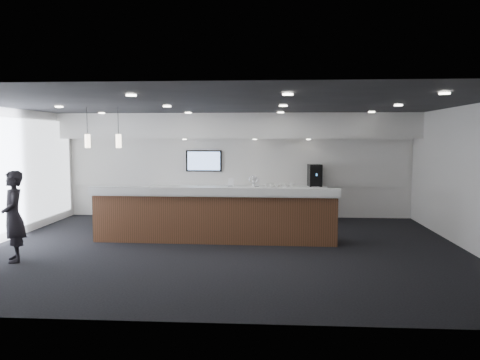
{
  "coord_description": "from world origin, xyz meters",
  "views": [
    {
      "loc": [
        0.95,
        -9.65,
        2.31
      ],
      "look_at": [
        0.23,
        1.3,
        1.33
      ],
      "focal_mm": 35.0,
      "sensor_mm": 36.0,
      "label": 1
    }
  ],
  "objects": [
    {
      "name": "alcove_panel",
      "position": [
        0.0,
        3.97,
        1.6
      ],
      "size": [
        9.8,
        0.06,
        1.4
      ],
      "primitive_type": "cube",
      "color": "silver",
      "rests_on": "back_wall"
    },
    {
      "name": "cup_4",
      "position": [
        0.99,
        3.54,
        1.0
      ],
      "size": [
        0.14,
        0.14,
        0.1
      ],
      "primitive_type": "imported",
      "rotation": [
        0.0,
        0.0,
        2.58
      ],
      "color": "white",
      "rests_on": "back_credenza"
    },
    {
      "name": "ceiling",
      "position": [
        0.0,
        0.0,
        3.0
      ],
      "size": [
        10.0,
        8.0,
        0.02
      ],
      "primitive_type": "cube",
      "color": "black",
      "rests_on": "back_wall"
    },
    {
      "name": "soffit_bulkhead",
      "position": [
        0.0,
        3.55,
        2.65
      ],
      "size": [
        10.0,
        0.9,
        0.7
      ],
      "primitive_type": "cube",
      "color": "silver",
      "rests_on": "back_wall"
    },
    {
      "name": "pendant_right",
      "position": [
        -3.1,
        0.8,
        2.25
      ],
      "size": [
        0.12,
        0.12,
        0.3
      ],
      "primitive_type": "cylinder",
      "color": "#FFE7C6",
      "rests_on": "ceiling"
    },
    {
      "name": "info_sign_left",
      "position": [
        -0.18,
        3.57,
        1.06
      ],
      "size": [
        0.16,
        0.05,
        0.23
      ],
      "primitive_type": "cube",
      "rotation": [
        0.0,
        0.0,
        -0.21
      ],
      "color": "white",
      "rests_on": "back_credenza"
    },
    {
      "name": "back_credenza",
      "position": [
        -0.0,
        3.64,
        0.48
      ],
      "size": [
        5.06,
        0.66,
        0.95
      ],
      "color": "gray",
      "rests_on": "ground"
    },
    {
      "name": "service_counter",
      "position": [
        -0.3,
        0.67,
        0.57
      ],
      "size": [
        5.47,
        1.01,
        1.49
      ],
      "rotation": [
        0.0,
        0.0,
        -0.02
      ],
      "color": "#4A2E18",
      "rests_on": "ground"
    },
    {
      "name": "cup_5",
      "position": [
        0.85,
        3.54,
        1.0
      ],
      "size": [
        0.11,
        0.11,
        0.1
      ],
      "primitive_type": "imported",
      "rotation": [
        0.0,
        0.0,
        3.23
      ],
      "color": "white",
      "rests_on": "back_credenza"
    },
    {
      "name": "cup_1",
      "position": [
        1.41,
        3.54,
        1.0
      ],
      "size": [
        0.15,
        0.15,
        0.1
      ],
      "primitive_type": "imported",
      "rotation": [
        0.0,
        0.0,
        0.65
      ],
      "color": "white",
      "rests_on": "back_credenza"
    },
    {
      "name": "pendant_left",
      "position": [
        -2.4,
        0.8,
        2.25
      ],
      "size": [
        0.12,
        0.12,
        0.3
      ],
      "primitive_type": "cylinder",
      "color": "#FFE7C6",
      "rests_on": "ceiling"
    },
    {
      "name": "lounge_guest",
      "position": [
        -3.85,
        -1.3,
        0.86
      ],
      "size": [
        0.69,
        0.75,
        1.71
      ],
      "primitive_type": "imported",
      "rotation": [
        0.0,
        0.0,
        -0.99
      ],
      "color": "black",
      "rests_on": "ground"
    },
    {
      "name": "right_wall",
      "position": [
        5.0,
        0.0,
        1.5
      ],
      "size": [
        0.02,
        8.0,
        3.0
      ],
      "primitive_type": "cube",
      "color": "white",
      "rests_on": "ground"
    },
    {
      "name": "cup_3",
      "position": [
        1.13,
        3.54,
        1.0
      ],
      "size": [
        0.14,
        0.14,
        0.1
      ],
      "primitive_type": "imported",
      "rotation": [
        0.0,
        0.0,
        1.94
      ],
      "color": "white",
      "rests_on": "back_credenza"
    },
    {
      "name": "cup_0",
      "position": [
        1.55,
        3.54,
        1.0
      ],
      "size": [
        0.1,
        0.1,
        0.1
      ],
      "primitive_type": "imported",
      "color": "white",
      "rests_on": "back_credenza"
    },
    {
      "name": "info_sign_right",
      "position": [
        0.53,
        3.5,
        1.08
      ],
      "size": [
        0.19,
        0.08,
        0.26
      ],
      "primitive_type": "cube",
      "rotation": [
        0.0,
        0.0,
        0.32
      ],
      "color": "white",
      "rests_on": "back_credenza"
    },
    {
      "name": "ground",
      "position": [
        0.0,
        0.0,
        0.0
      ],
      "size": [
        10.0,
        10.0,
        0.0
      ],
      "primitive_type": "plane",
      "color": "black",
      "rests_on": "ground"
    },
    {
      "name": "coffee_machine",
      "position": [
        2.2,
        3.69,
        1.26
      ],
      "size": [
        0.41,
        0.5,
        0.62
      ],
      "rotation": [
        0.0,
        0.0,
        0.13
      ],
      "color": "black",
      "rests_on": "back_credenza"
    },
    {
      "name": "back_wall",
      "position": [
        0.0,
        4.0,
        1.5
      ],
      "size": [
        10.0,
        0.02,
        3.0
      ],
      "primitive_type": "cube",
      "color": "white",
      "rests_on": "ground"
    },
    {
      "name": "cup_2",
      "position": [
        1.27,
        3.54,
        1.0
      ],
      "size": [
        0.13,
        0.13,
        0.1
      ],
      "primitive_type": "imported",
      "rotation": [
        0.0,
        0.0,
        1.29
      ],
      "color": "white",
      "rests_on": "back_credenza"
    },
    {
      "name": "ceiling_can_lights",
      "position": [
        0.0,
        0.0,
        2.97
      ],
      "size": [
        7.0,
        5.0,
        0.02
      ],
      "primitive_type": null,
      "color": "white",
      "rests_on": "ceiling"
    },
    {
      "name": "wall_tv",
      "position": [
        -1.0,
        3.91,
        1.65
      ],
      "size": [
        1.05,
        0.08,
        0.62
      ],
      "color": "black",
      "rests_on": "back_wall"
    }
  ]
}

